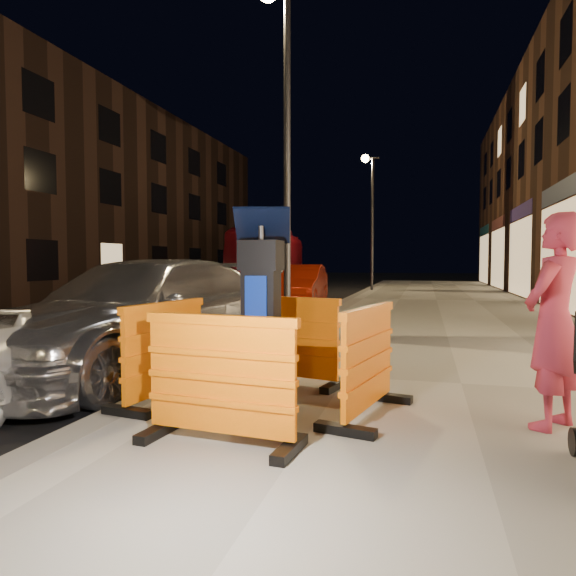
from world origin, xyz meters
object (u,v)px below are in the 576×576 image
(barrier_back, at_px, (289,340))
(car_silver, at_px, (143,370))
(car_red, at_px, (298,308))
(barrier_front, at_px, (220,380))
(man, at_px, (554,321))
(parking_kiosk, at_px, (261,315))
(bus_doubledecker, at_px, (271,290))
(barrier_kerbside, at_px, (165,351))
(barrier_bldgside, at_px, (368,362))

(barrier_back, relative_size, car_silver, 0.23)
(car_red, bearing_deg, car_silver, -93.25)
(barrier_front, relative_size, man, 0.71)
(parking_kiosk, height_order, bus_doubledecker, parking_kiosk)
(barrier_back, xyz_separation_m, barrier_kerbside, (-0.95, -0.95, 0.00))
(bus_doubledecker, bearing_deg, barrier_bldgside, -80.54)
(bus_doubledecker, xyz_separation_m, man, (8.60, -20.62, 1.00))
(bus_doubledecker, bearing_deg, car_red, -77.74)
(car_red, bearing_deg, barrier_front, -83.20)
(barrier_back, distance_m, car_silver, 2.47)
(parking_kiosk, xyz_separation_m, barrier_front, (0.00, -0.95, -0.37))
(barrier_front, height_order, barrier_bldgside, same)
(parking_kiosk, distance_m, car_red, 11.65)
(barrier_back, height_order, man, man)
(barrier_bldgside, bearing_deg, bus_doubledecker, 31.68)
(barrier_bldgside, height_order, man, man)
(car_silver, height_order, man, man)
(car_red, bearing_deg, bus_doubledecker, 107.40)
(bus_doubledecker, bearing_deg, barrier_kerbside, -85.36)
(barrier_back, bearing_deg, car_silver, 173.48)
(barrier_front, distance_m, barrier_back, 1.90)
(parking_kiosk, relative_size, car_red, 0.41)
(barrier_bldgside, height_order, bus_doubledecker, bus_doubledecker)
(barrier_front, height_order, car_red, barrier_front)
(barrier_kerbside, distance_m, man, 3.36)
(car_red, bearing_deg, barrier_kerbside, -86.94)
(barrier_front, xyz_separation_m, barrier_bldgside, (0.95, 0.95, 0.00))
(parking_kiosk, bearing_deg, barrier_front, -79.41)
(barrier_back, relative_size, barrier_kerbside, 1.00)
(car_silver, xyz_separation_m, bus_doubledecker, (-3.96, 18.92, 0.00))
(barrier_bldgside, bearing_deg, car_silver, 73.58)
(parking_kiosk, bearing_deg, car_red, 112.80)
(barrier_kerbside, bearing_deg, man, -80.17)
(car_red, xyz_separation_m, bus_doubledecker, (-3.76, 9.35, 0.00))
(car_silver, xyz_separation_m, man, (4.63, -1.70, 1.00))
(barrier_kerbside, xyz_separation_m, car_silver, (-1.30, 1.77, -0.62))
(barrier_back, bearing_deg, barrier_bldgside, -31.41)
(barrier_back, distance_m, bus_doubledecker, 20.71)
(barrier_back, bearing_deg, bus_doubledecker, 121.05)
(barrier_bldgside, relative_size, bus_doubledecker, 0.11)
(car_silver, height_order, car_red, car_silver)
(barrier_kerbside, height_order, car_silver, barrier_kerbside)
(bus_doubledecker, bearing_deg, parking_kiosk, -82.92)
(barrier_front, bearing_deg, parking_kiosk, 95.59)
(car_silver, distance_m, man, 5.04)
(barrier_front, xyz_separation_m, barrier_kerbside, (-0.95, 0.95, 0.00))
(car_silver, relative_size, bus_doubledecker, 0.48)
(barrier_front, xyz_separation_m, bus_doubledecker, (-6.21, 21.65, -0.62))
(car_red, bearing_deg, barrier_bldgside, -77.78)
(parking_kiosk, relative_size, barrier_front, 1.40)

